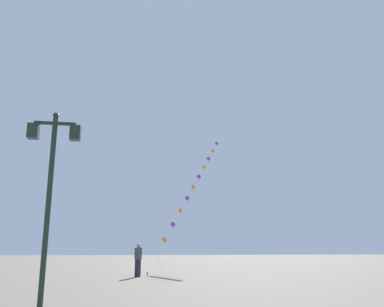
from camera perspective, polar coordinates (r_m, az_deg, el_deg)
name	(u,v)px	position (r m, az deg, el deg)	size (l,w,h in m)	color
ground_plane	(127,277)	(21.89, -9.31, -17.05)	(160.00, 160.00, 0.00)	#756B5B
twin_lantern_lamp_post	(51,168)	(11.24, -19.51, -2.02)	(1.38, 0.28, 5.06)	#1E2D23
kite_train	(193,188)	(30.21, 0.13, -4.91)	(7.06, 12.41, 11.28)	brown
kite_flyer	(138,259)	(21.68, -7.74, -14.75)	(0.43, 0.61, 1.71)	#1E1E2D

